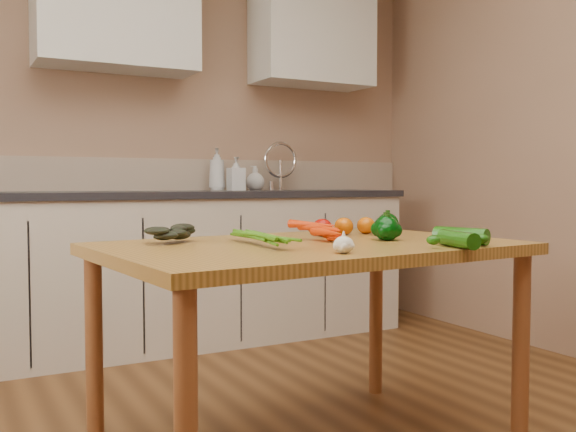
{
  "coord_description": "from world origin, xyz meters",
  "views": [
    {
      "loc": [
        -0.99,
        -1.42,
        0.95
      ],
      "look_at": [
        0.16,
        0.73,
        0.82
      ],
      "focal_mm": 40.0,
      "sensor_mm": 36.0,
      "label": 1
    }
  ],
  "objects_px": {
    "garlic_bulb": "(344,245)",
    "zucchini_a": "(461,236)",
    "table": "(310,267)",
    "zucchini_b": "(458,239)",
    "tomato_b": "(344,226)",
    "soap_bottle_b": "(236,174)",
    "pepper_b": "(388,225)",
    "soap_bottle_c": "(255,178)",
    "tomato_c": "(366,226)",
    "tomato_a": "(322,228)",
    "pepper_a": "(386,228)",
    "pepper_c": "(388,229)",
    "carrot_bunch": "(304,233)",
    "leafy_greens": "(172,229)",
    "soap_bottle_a": "(217,169)"
  },
  "relations": [
    {
      "from": "tomato_a",
      "to": "zucchini_b",
      "type": "relative_size",
      "value": 0.42
    },
    {
      "from": "tomato_b",
      "to": "zucchini_a",
      "type": "xyz_separation_m",
      "value": [
        0.15,
        -0.5,
        -0.01
      ]
    },
    {
      "from": "soap_bottle_c",
      "to": "zucchini_a",
      "type": "relative_size",
      "value": 0.83
    },
    {
      "from": "soap_bottle_c",
      "to": "garlic_bulb",
      "type": "bearing_deg",
      "value": 16.66
    },
    {
      "from": "table",
      "to": "tomato_c",
      "type": "xyz_separation_m",
      "value": [
        0.39,
        0.22,
        0.12
      ]
    },
    {
      "from": "table",
      "to": "pepper_b",
      "type": "height_order",
      "value": "pepper_b"
    },
    {
      "from": "table",
      "to": "tomato_c",
      "type": "height_order",
      "value": "tomato_c"
    },
    {
      "from": "leafy_greens",
      "to": "soap_bottle_a",
      "type": "bearing_deg",
      "value": 63.23
    },
    {
      "from": "tomato_a",
      "to": "soap_bottle_b",
      "type": "bearing_deg",
      "value": 78.38
    },
    {
      "from": "soap_bottle_b",
      "to": "leafy_greens",
      "type": "bearing_deg",
      "value": -118.98
    },
    {
      "from": "soap_bottle_a",
      "to": "soap_bottle_b",
      "type": "height_order",
      "value": "soap_bottle_a"
    },
    {
      "from": "soap_bottle_a",
      "to": "pepper_c",
      "type": "bearing_deg",
      "value": -71.08
    },
    {
      "from": "garlic_bulb",
      "to": "pepper_b",
      "type": "height_order",
      "value": "pepper_b"
    },
    {
      "from": "soap_bottle_b",
      "to": "pepper_b",
      "type": "relative_size",
      "value": 2.39
    },
    {
      "from": "table",
      "to": "zucchini_b",
      "type": "distance_m",
      "value": 0.51
    },
    {
      "from": "tomato_a",
      "to": "carrot_bunch",
      "type": "bearing_deg",
      "value": -135.03
    },
    {
      "from": "zucchini_a",
      "to": "zucchini_b",
      "type": "xyz_separation_m",
      "value": [
        -0.1,
        -0.09,
        -0.0
      ]
    },
    {
      "from": "table",
      "to": "zucchini_b",
      "type": "relative_size",
      "value": 8.15
    },
    {
      "from": "zucchini_a",
      "to": "zucchini_b",
      "type": "height_order",
      "value": "zucchini_a"
    },
    {
      "from": "table",
      "to": "leafy_greens",
      "type": "distance_m",
      "value": 0.49
    },
    {
      "from": "soap_bottle_c",
      "to": "table",
      "type": "bearing_deg",
      "value": 15.69
    },
    {
      "from": "pepper_a",
      "to": "pepper_c",
      "type": "relative_size",
      "value": 1.07
    },
    {
      "from": "soap_bottle_c",
      "to": "zucchini_a",
      "type": "bearing_deg",
      "value": 29.18
    },
    {
      "from": "pepper_a",
      "to": "garlic_bulb",
      "type": "bearing_deg",
      "value": -141.8
    },
    {
      "from": "pepper_c",
      "to": "tomato_a",
      "type": "height_order",
      "value": "pepper_c"
    },
    {
      "from": "pepper_b",
      "to": "table",
      "type": "bearing_deg",
      "value": -165.92
    },
    {
      "from": "garlic_bulb",
      "to": "zucchini_a",
      "type": "height_order",
      "value": "zucchini_a"
    },
    {
      "from": "pepper_b",
      "to": "tomato_b",
      "type": "height_order",
      "value": "pepper_b"
    },
    {
      "from": "soap_bottle_b",
      "to": "leafy_greens",
      "type": "distance_m",
      "value": 1.81
    },
    {
      "from": "pepper_a",
      "to": "zucchini_b",
      "type": "distance_m",
      "value": 0.33
    },
    {
      "from": "soap_bottle_a",
      "to": "zucchini_b",
      "type": "bearing_deg",
      "value": -69.57
    },
    {
      "from": "pepper_b",
      "to": "pepper_c",
      "type": "relative_size",
      "value": 1.06
    },
    {
      "from": "garlic_bulb",
      "to": "pepper_a",
      "type": "xyz_separation_m",
      "value": [
        0.37,
        0.29,
        0.02
      ]
    },
    {
      "from": "soap_bottle_c",
      "to": "pepper_a",
      "type": "distance_m",
      "value": 1.95
    },
    {
      "from": "pepper_c",
      "to": "pepper_a",
      "type": "bearing_deg",
      "value": 92.09
    },
    {
      "from": "tomato_b",
      "to": "tomato_c",
      "type": "bearing_deg",
      "value": -0.01
    },
    {
      "from": "pepper_c",
      "to": "tomato_c",
      "type": "xyz_separation_m",
      "value": [
        0.1,
        0.28,
        -0.01
      ]
    },
    {
      "from": "tomato_a",
      "to": "table",
      "type": "bearing_deg",
      "value": -130.69
    },
    {
      "from": "table",
      "to": "soap_bottle_b",
      "type": "distance_m",
      "value": 1.86
    },
    {
      "from": "pepper_a",
      "to": "table",
      "type": "bearing_deg",
      "value": 172.04
    },
    {
      "from": "tomato_a",
      "to": "zucchini_b",
      "type": "distance_m",
      "value": 0.59
    },
    {
      "from": "carrot_bunch",
      "to": "tomato_c",
      "type": "bearing_deg",
      "value": 22.5
    },
    {
      "from": "zucchini_b",
      "to": "pepper_c",
      "type": "bearing_deg",
      "value": 97.22
    },
    {
      "from": "table",
      "to": "pepper_b",
      "type": "relative_size",
      "value": 16.6
    },
    {
      "from": "soap_bottle_c",
      "to": "pepper_a",
      "type": "relative_size",
      "value": 1.78
    },
    {
      "from": "tomato_b",
      "to": "zucchini_b",
      "type": "height_order",
      "value": "tomato_b"
    },
    {
      "from": "table",
      "to": "tomato_a",
      "type": "bearing_deg",
      "value": 44.7
    },
    {
      "from": "carrot_bunch",
      "to": "zucchini_a",
      "type": "height_order",
      "value": "carrot_bunch"
    },
    {
      "from": "carrot_bunch",
      "to": "pepper_b",
      "type": "height_order",
      "value": "pepper_b"
    },
    {
      "from": "table",
      "to": "tomato_b",
      "type": "xyz_separation_m",
      "value": [
        0.29,
        0.22,
        0.12
      ]
    }
  ]
}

